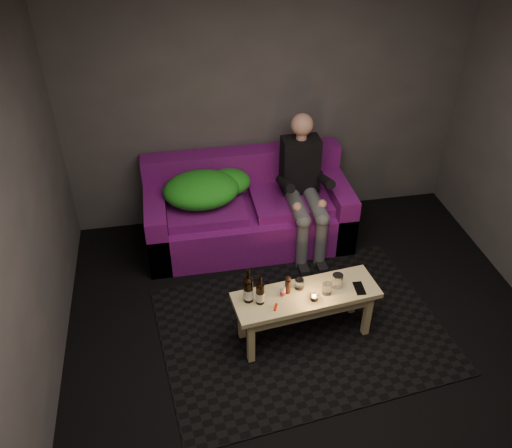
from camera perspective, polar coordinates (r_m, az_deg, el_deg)
The scene contains 17 objects.
floor at distance 4.42m, azimuth 6.94°, elevation -15.15°, with size 4.50×4.50×0.00m, color black.
room at distance 3.69m, azimuth 6.75°, elevation 6.90°, with size 4.50×4.50×4.50m.
rug at distance 4.68m, azimuth 4.85°, elevation -11.05°, with size 2.33×1.69×0.01m, color black.
sofa at distance 5.46m, azimuth -0.94°, elevation 1.26°, with size 2.00×0.90×0.86m.
green_blanket at distance 5.23m, azimuth -5.33°, elevation 3.78°, with size 0.88×0.60×0.30m.
person at distance 5.21m, azimuth 5.03°, elevation 4.28°, with size 0.36×0.83×1.33m.
coffee_table at distance 4.37m, azimuth 5.26°, elevation -8.08°, with size 1.20×0.50×0.48m.
beer_bottle_a at distance 4.16m, azimuth -0.81°, elevation -6.89°, with size 0.08×0.08×0.31m.
beer_bottle_b at distance 4.16m, azimuth 0.44°, elevation -7.26°, with size 0.07×0.07×0.27m.
salt_shaker at distance 4.25m, azimuth 2.85°, elevation -7.12°, with size 0.04×0.04×0.09m, color silver.
pepper_mill at distance 4.27m, azimuth 3.37°, elevation -6.58°, with size 0.05×0.05×0.12m, color black.
tumbler_back at distance 4.33m, azimuth 4.58°, elevation -6.32°, with size 0.07×0.07×0.09m, color white.
tealight at distance 4.26m, azimuth 6.15°, elevation -7.66°, with size 0.06×0.06×0.05m.
tumbler_front at distance 4.30m, azimuth 7.49°, elevation -6.76°, with size 0.08×0.08×0.10m, color white.
steel_cup at distance 4.36m, azimuth 8.56°, elevation -5.94°, with size 0.09×0.09×0.12m, color #A8AAAF.
smartphone at distance 4.41m, azimuth 10.81°, elevation -6.66°, with size 0.07×0.15×0.01m, color black.
red_lighter at distance 4.18m, azimuth 2.09°, elevation -8.74°, with size 0.02×0.07×0.01m, color red.
Camera 1 is at (-1.00, -2.60, 3.43)m, focal length 38.00 mm.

